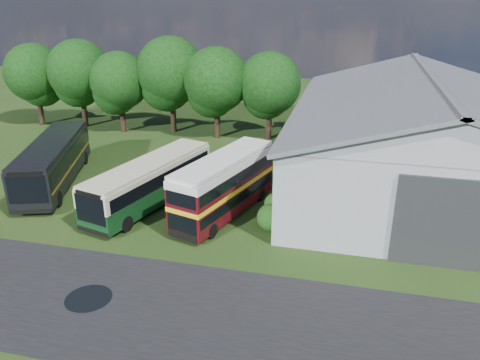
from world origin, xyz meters
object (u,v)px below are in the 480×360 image
(storage_shed, at_px, (424,130))
(bus_dark_single, at_px, (54,161))
(bus_maroon_double, at_px, (224,186))
(bus_green_single, at_px, (151,182))

(storage_shed, height_order, bus_dark_single, storage_shed)
(storage_shed, distance_m, bus_maroon_double, 15.50)
(storage_shed, distance_m, bus_green_single, 19.92)
(storage_shed, bearing_deg, bus_dark_single, -165.92)
(bus_green_single, bearing_deg, bus_maroon_double, 10.84)
(bus_green_single, bearing_deg, storage_shed, 39.37)
(storage_shed, distance_m, bus_dark_single, 27.37)
(storage_shed, relative_size, bus_dark_single, 2.02)
(bus_green_single, height_order, bus_maroon_double, bus_maroon_double)
(bus_green_single, height_order, bus_dark_single, bus_dark_single)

